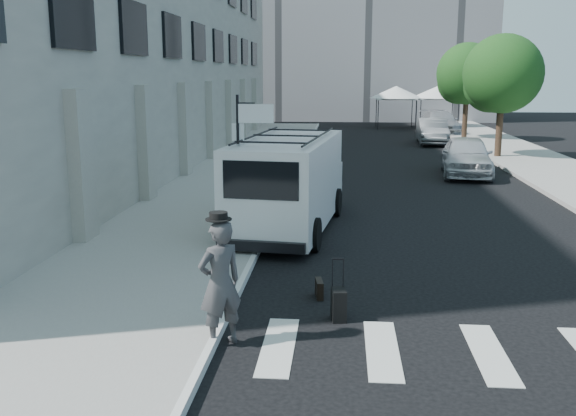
% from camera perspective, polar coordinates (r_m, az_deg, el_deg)
% --- Properties ---
extents(ground, '(120.00, 120.00, 0.00)m').
position_cam_1_polar(ground, '(12.94, 4.91, -6.87)').
color(ground, black).
rests_on(ground, ground).
extents(sidewalk_left, '(4.50, 48.00, 0.15)m').
position_cam_1_polar(sidewalk_left, '(28.85, -3.57, 3.75)').
color(sidewalk_left, gray).
rests_on(sidewalk_left, ground).
extents(sidewalk_right, '(4.00, 56.00, 0.15)m').
position_cam_1_polar(sidewalk_right, '(33.76, 20.42, 4.21)').
color(sidewalk_right, gray).
rests_on(sidewalk_right, ground).
extents(building_left, '(10.00, 44.00, 12.00)m').
position_cam_1_polar(building_left, '(32.40, -16.40, 14.70)').
color(building_left, gray).
rests_on(building_left, ground).
extents(sign_pole, '(1.03, 0.07, 3.50)m').
position_cam_1_polar(sign_pole, '(15.70, -3.63, 6.39)').
color(sign_pole, black).
rests_on(sign_pole, sidewalk_left).
extents(tree_near, '(3.80, 3.83, 6.03)m').
position_cam_1_polar(tree_near, '(33.28, 18.31, 11.00)').
color(tree_near, black).
rests_on(tree_near, ground).
extents(tree_far, '(3.80, 3.83, 6.03)m').
position_cam_1_polar(tree_far, '(42.10, 15.48, 11.23)').
color(tree_far, black).
rests_on(tree_far, ground).
extents(tent_left, '(4.00, 4.00, 3.20)m').
position_cam_1_polar(tent_left, '(50.44, 9.59, 10.09)').
color(tent_left, black).
rests_on(tent_left, ground).
extents(tent_right, '(4.00, 4.00, 3.20)m').
position_cam_1_polar(tent_right, '(51.30, 13.17, 9.98)').
color(tent_right, black).
rests_on(tent_right, ground).
extents(businessman, '(0.87, 0.83, 1.99)m').
position_cam_1_polar(businessman, '(9.95, -6.07, -6.67)').
color(businessman, '#3C3C3E').
rests_on(businessman, ground).
extents(briefcase, '(0.18, 0.45, 0.34)m').
position_cam_1_polar(briefcase, '(12.19, 2.79, -7.19)').
color(briefcase, black).
rests_on(briefcase, ground).
extents(suitcase, '(0.29, 0.41, 1.05)m').
position_cam_1_polar(suitcase, '(11.12, 4.52, -8.52)').
color(suitcase, black).
rests_on(suitcase, ground).
extents(cargo_van, '(2.91, 6.78, 2.46)m').
position_cam_1_polar(cargo_van, '(17.28, 0.10, 2.30)').
color(cargo_van, white).
rests_on(cargo_van, ground).
extents(parked_car_a, '(2.46, 4.99, 1.64)m').
position_cam_1_polar(parked_car_a, '(27.50, 15.58, 4.49)').
color(parked_car_a, '#B4B7BC').
rests_on(parked_car_a, ground).
extents(parked_car_b, '(1.76, 4.66, 1.52)m').
position_cam_1_polar(parked_car_b, '(39.46, 12.69, 6.67)').
color(parked_car_b, '#565A5D').
rests_on(parked_car_b, ground).
extents(parked_car_c, '(2.62, 5.60, 1.58)m').
position_cam_1_polar(parked_car_c, '(46.23, 13.32, 7.41)').
color(parked_car_c, '#A7A9AF').
rests_on(parked_car_c, ground).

